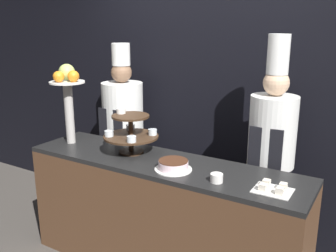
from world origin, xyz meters
name	(u,v)px	position (x,y,z in m)	size (l,w,h in m)	color
wall_back	(212,81)	(0.00, 1.15, 1.40)	(10.00, 0.06, 2.80)	black
buffet_counter	(161,216)	(0.00, 0.28, 0.46)	(2.19, 0.55, 0.91)	brown
tiered_stand	(131,132)	(-0.31, 0.32, 1.08)	(0.43, 0.43, 0.35)	#3D2819
fruit_pedestal	(68,89)	(-0.92, 0.28, 1.38)	(0.29, 0.29, 0.67)	#B2ADA8
cake_round	(173,165)	(0.16, 0.18, 0.95)	(0.26, 0.26, 0.07)	white
cup_white	(217,178)	(0.51, 0.14, 0.94)	(0.08, 0.08, 0.06)	white
cake_square_tray	(273,188)	(0.86, 0.19, 0.93)	(0.23, 0.19, 0.05)	white
chef_left	(123,128)	(-0.74, 0.77, 0.95)	(0.38, 0.38, 1.74)	#28282D
chef_center_left	(271,149)	(0.68, 0.77, 0.98)	(0.35, 0.35, 1.83)	#28282D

